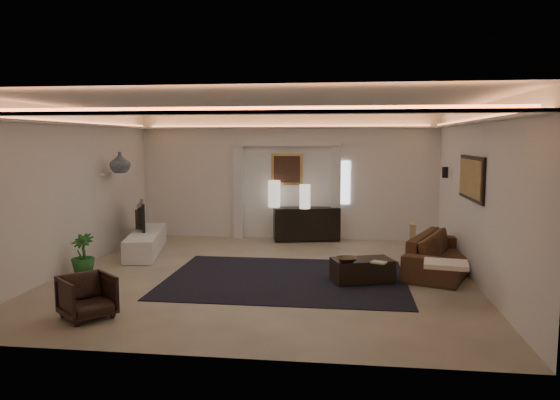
# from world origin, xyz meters

# --- Properties ---
(floor) EXTENTS (7.00, 7.00, 0.00)m
(floor) POSITION_xyz_m (0.00, 0.00, 0.00)
(floor) COLOR tan
(floor) RESTS_ON ground
(ceiling) EXTENTS (7.00, 7.00, 0.00)m
(ceiling) POSITION_xyz_m (0.00, 0.00, 2.90)
(ceiling) COLOR white
(ceiling) RESTS_ON ground
(wall_back) EXTENTS (7.00, 0.00, 7.00)m
(wall_back) POSITION_xyz_m (0.00, 3.50, 1.45)
(wall_back) COLOR white
(wall_back) RESTS_ON ground
(wall_front) EXTENTS (7.00, 0.00, 7.00)m
(wall_front) POSITION_xyz_m (0.00, -3.50, 1.45)
(wall_front) COLOR white
(wall_front) RESTS_ON ground
(wall_left) EXTENTS (0.00, 7.00, 7.00)m
(wall_left) POSITION_xyz_m (-3.50, 0.00, 1.45)
(wall_left) COLOR white
(wall_left) RESTS_ON ground
(wall_right) EXTENTS (0.00, 7.00, 7.00)m
(wall_right) POSITION_xyz_m (3.50, 0.00, 1.45)
(wall_right) COLOR white
(wall_right) RESTS_ON ground
(cove_soffit) EXTENTS (7.00, 7.00, 0.04)m
(cove_soffit) POSITION_xyz_m (0.00, 0.00, 2.62)
(cove_soffit) COLOR silver
(cove_soffit) RESTS_ON ceiling
(daylight_slit) EXTENTS (0.25, 0.03, 1.00)m
(daylight_slit) POSITION_xyz_m (1.35, 3.48, 1.35)
(daylight_slit) COLOR white
(daylight_slit) RESTS_ON wall_back
(area_rug) EXTENTS (4.00, 3.00, 0.01)m
(area_rug) POSITION_xyz_m (0.40, -0.20, 0.01)
(area_rug) COLOR black
(area_rug) RESTS_ON ground
(pilaster_left) EXTENTS (0.22, 0.20, 2.20)m
(pilaster_left) POSITION_xyz_m (-1.15, 3.40, 1.10)
(pilaster_left) COLOR silver
(pilaster_left) RESTS_ON ground
(pilaster_right) EXTENTS (0.22, 0.20, 2.20)m
(pilaster_right) POSITION_xyz_m (1.15, 3.40, 1.10)
(pilaster_right) COLOR silver
(pilaster_right) RESTS_ON ground
(alcove_header) EXTENTS (2.52, 0.20, 0.12)m
(alcove_header) POSITION_xyz_m (0.00, 3.40, 2.25)
(alcove_header) COLOR silver
(alcove_header) RESTS_ON wall_back
(painting_frame) EXTENTS (0.74, 0.04, 0.74)m
(painting_frame) POSITION_xyz_m (0.00, 3.47, 1.65)
(painting_frame) COLOR tan
(painting_frame) RESTS_ON wall_back
(painting_canvas) EXTENTS (0.62, 0.02, 0.62)m
(painting_canvas) POSITION_xyz_m (0.00, 3.44, 1.65)
(painting_canvas) COLOR #4C2D1E
(painting_canvas) RESTS_ON wall_back
(art_panel_frame) EXTENTS (0.04, 1.64, 0.74)m
(art_panel_frame) POSITION_xyz_m (3.47, 0.30, 1.70)
(art_panel_frame) COLOR black
(art_panel_frame) RESTS_ON wall_right
(art_panel_gold) EXTENTS (0.02, 1.50, 0.62)m
(art_panel_gold) POSITION_xyz_m (3.44, 0.30, 1.70)
(art_panel_gold) COLOR tan
(art_panel_gold) RESTS_ON wall_right
(wall_sconce) EXTENTS (0.12, 0.12, 0.22)m
(wall_sconce) POSITION_xyz_m (3.38, 2.20, 1.68)
(wall_sconce) COLOR black
(wall_sconce) RESTS_ON wall_right
(wall_niche) EXTENTS (0.10, 0.55, 0.04)m
(wall_niche) POSITION_xyz_m (-3.44, 1.40, 1.65)
(wall_niche) COLOR silver
(wall_niche) RESTS_ON wall_left
(console) EXTENTS (1.58, 0.79, 0.76)m
(console) POSITION_xyz_m (0.48, 3.25, 0.40)
(console) COLOR black
(console) RESTS_ON ground
(lamp_left) EXTENTS (0.37, 0.37, 0.62)m
(lamp_left) POSITION_xyz_m (-0.27, 3.25, 1.09)
(lamp_left) COLOR beige
(lamp_left) RESTS_ON console
(lamp_right) EXTENTS (0.32, 0.32, 0.55)m
(lamp_right) POSITION_xyz_m (0.46, 3.07, 1.09)
(lamp_right) COLOR white
(lamp_right) RESTS_ON console
(media_ledge) EXTENTS (1.07, 2.36, 0.43)m
(media_ledge) POSITION_xyz_m (-2.72, 1.50, 0.23)
(media_ledge) COLOR white
(media_ledge) RESTS_ON ground
(tv) EXTENTS (0.99, 0.54, 0.59)m
(tv) POSITION_xyz_m (-3.01, 1.78, 0.75)
(tv) COLOR black
(tv) RESTS_ON media_ledge
(figurine) EXTENTS (0.16, 0.16, 0.42)m
(figurine) POSITION_xyz_m (-3.01, 1.86, 0.64)
(figurine) COLOR #3C2D19
(figurine) RESTS_ON media_ledge
(ginger_jar) EXTENTS (0.52, 0.52, 0.43)m
(ginger_jar) POSITION_xyz_m (-3.15, 1.32, 1.88)
(ginger_jar) COLOR #3B4A5D
(ginger_jar) RESTS_ON wall_niche
(plant) EXTENTS (0.44, 0.44, 0.71)m
(plant) POSITION_xyz_m (-3.15, -0.32, 0.35)
(plant) COLOR #246225
(plant) RESTS_ON ground
(sofa) EXTENTS (2.47, 1.69, 0.67)m
(sofa) POSITION_xyz_m (3.12, 0.62, 0.34)
(sofa) COLOR brown
(sofa) RESTS_ON ground
(throw_blanket) EXTENTS (0.69, 0.60, 0.07)m
(throw_blanket) POSITION_xyz_m (2.84, -1.13, 0.55)
(throw_blanket) COLOR white
(throw_blanket) RESTS_ON sofa
(throw_pillow) EXTENTS (0.16, 0.38, 0.37)m
(throw_pillow) POSITION_xyz_m (2.68, 1.50, 0.55)
(throw_pillow) COLOR tan
(throw_pillow) RESTS_ON sofa
(coffee_table) EXTENTS (1.09, 0.81, 0.36)m
(coffee_table) POSITION_xyz_m (1.67, -0.22, 0.20)
(coffee_table) COLOR black
(coffee_table) RESTS_ON ground
(bowl) EXTENTS (0.40, 0.40, 0.08)m
(bowl) POSITION_xyz_m (1.41, -0.48, 0.45)
(bowl) COLOR #493420
(bowl) RESTS_ON coffee_table
(magazine) EXTENTS (0.27, 0.24, 0.03)m
(magazine) POSITION_xyz_m (1.92, -0.49, 0.42)
(magazine) COLOR beige
(magazine) RESTS_ON coffee_table
(armchair) EXTENTS (0.88, 0.88, 0.58)m
(armchair) POSITION_xyz_m (-1.96, -2.47, 0.29)
(armchair) COLOR #302821
(armchair) RESTS_ON ground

